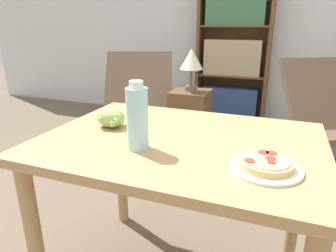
{
  "coord_description": "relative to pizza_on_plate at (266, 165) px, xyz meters",
  "views": [
    {
      "loc": [
        0.31,
        -1.08,
        1.15
      ],
      "look_at": [
        -0.06,
        -0.1,
        0.78
      ],
      "focal_mm": 32.0,
      "sensor_mm": 36.0,
      "label": 1
    }
  ],
  "objects": [
    {
      "name": "lounge_chair_far",
      "position": [
        0.43,
        1.64,
        -0.45
      ],
      "size": [
        0.9,
        0.98,
        0.88
      ],
      "rotation": [
        0.0,
        0.0,
        0.52
      ],
      "color": "black",
      "rests_on": "ground_plane"
    },
    {
      "name": "pizza_on_plate",
      "position": [
        0.0,
        0.0,
        0.0
      ],
      "size": [
        0.22,
        0.22,
        0.04
      ],
      "color": "white",
      "rests_on": "dining_table"
    },
    {
      "name": "bookshelf",
      "position": [
        -0.54,
        2.68,
        0.06
      ],
      "size": [
        0.82,
        0.26,
        1.69
      ],
      "color": "brown",
      "rests_on": "ground_plane"
    },
    {
      "name": "grape_bunch",
      "position": [
        -0.65,
        0.18,
        0.03
      ],
      "size": [
        0.13,
        0.11,
        0.09
      ],
      "color": "#93BC5B",
      "rests_on": "dining_table"
    },
    {
      "name": "side_table",
      "position": [
        -0.76,
        1.73,
        -0.46
      ],
      "size": [
        0.34,
        0.34,
        0.56
      ],
      "color": "brown",
      "rests_on": "ground_plane"
    },
    {
      "name": "table_lamp",
      "position": [
        -0.76,
        1.73,
        0.09
      ],
      "size": [
        0.21,
        0.21,
        0.38
      ],
      "color": "#665B51",
      "rests_on": "side_table"
    },
    {
      "name": "drink_bottle",
      "position": [
        -0.44,
        0.01,
        0.1
      ],
      "size": [
        0.08,
        0.08,
        0.24
      ],
      "color": "#A3DBEA",
      "rests_on": "dining_table"
    },
    {
      "name": "wall_back",
      "position": [
        -0.3,
        2.83,
        0.56
      ],
      "size": [
        8.0,
        0.05,
        2.6
      ],
      "color": "silver",
      "rests_on": "ground_plane"
    },
    {
      "name": "dining_table",
      "position": [
        -0.33,
        0.16,
        -0.12
      ],
      "size": [
        1.07,
        0.79,
        0.72
      ],
      "color": "tan",
      "rests_on": "ground_plane"
    },
    {
      "name": "lounge_chair_near",
      "position": [
        -1.24,
        1.58,
        -0.45
      ],
      "size": [
        0.84,
        0.94,
        0.88
      ],
      "rotation": [
        0.0,
        0.0,
        0.36
      ],
      "color": "black",
      "rests_on": "ground_plane"
    }
  ]
}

